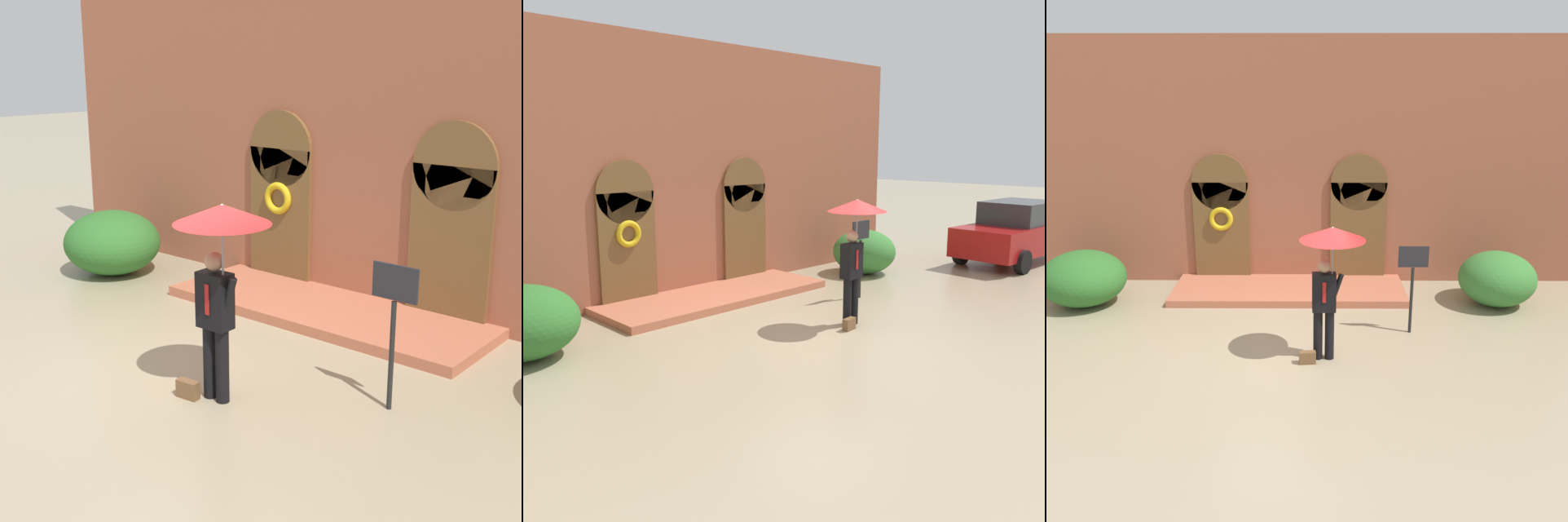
% 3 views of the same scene
% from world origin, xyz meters
% --- Properties ---
extents(ground_plane, '(80.00, 80.00, 0.00)m').
position_xyz_m(ground_plane, '(0.00, 0.00, 0.00)').
color(ground_plane, tan).
extents(building_facade, '(14.00, 2.30, 5.60)m').
position_xyz_m(building_facade, '(-0.00, 4.15, 2.68)').
color(building_facade, '#9E563D').
rests_on(building_facade, ground).
extents(person_with_umbrella, '(1.10, 1.10, 2.36)m').
position_xyz_m(person_with_umbrella, '(0.82, -0.14, 1.91)').
color(person_with_umbrella, black).
rests_on(person_with_umbrella, ground).
extents(handbag, '(0.29, 0.15, 0.22)m').
position_xyz_m(handbag, '(0.44, -0.34, 0.11)').
color(handbag, brown).
rests_on(handbag, ground).
extents(sign_post, '(0.56, 0.06, 1.72)m').
position_xyz_m(sign_post, '(2.40, 0.96, 1.16)').
color(sign_post, black).
rests_on(sign_post, ground).
extents(shrub_left, '(1.80, 1.76, 1.18)m').
position_xyz_m(shrub_left, '(-4.38, 2.39, 0.59)').
color(shrub_left, '#2D6B28').
rests_on(shrub_left, ground).
extents(shrub_right, '(1.63, 1.66, 1.16)m').
position_xyz_m(shrub_right, '(4.49, 2.46, 0.58)').
color(shrub_right, '#387A33').
rests_on(shrub_right, ground).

